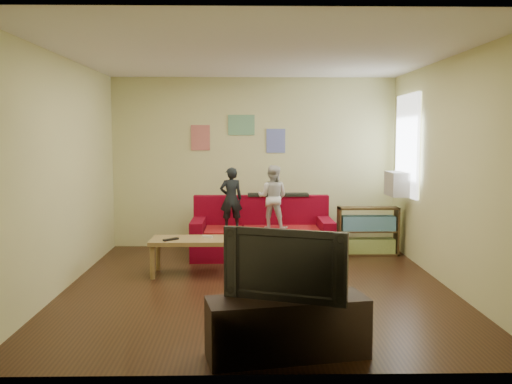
{
  "coord_description": "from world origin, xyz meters",
  "views": [
    {
      "loc": [
        -0.15,
        -6.62,
        1.8
      ],
      "look_at": [
        0.0,
        0.8,
        1.05
      ],
      "focal_mm": 40.0,
      "sensor_mm": 36.0,
      "label": 1
    }
  ],
  "objects_px": {
    "bookshelf": "(368,233)",
    "file_box": "(298,248)",
    "child_a": "(231,198)",
    "television": "(288,263)",
    "coffee_table": "(192,244)",
    "child_b": "(273,197)",
    "sofa": "(262,236)",
    "tv_stand": "(287,327)"
  },
  "relations": [
    {
      "from": "child_a",
      "to": "tv_stand",
      "type": "bearing_deg",
      "value": 88.16
    },
    {
      "from": "bookshelf",
      "to": "coffee_table",
      "type": "bearing_deg",
      "value": -155.13
    },
    {
      "from": "television",
      "to": "child_b",
      "type": "bearing_deg",
      "value": 109.23
    },
    {
      "from": "child_a",
      "to": "tv_stand",
      "type": "relative_size",
      "value": 0.69
    },
    {
      "from": "child_a",
      "to": "television",
      "type": "relative_size",
      "value": 0.9
    },
    {
      "from": "file_box",
      "to": "tv_stand",
      "type": "height_order",
      "value": "tv_stand"
    },
    {
      "from": "television",
      "to": "tv_stand",
      "type": "bearing_deg",
      "value": 0.0
    },
    {
      "from": "child_b",
      "to": "tv_stand",
      "type": "distance_m",
      "value": 3.76
    },
    {
      "from": "coffee_table",
      "to": "tv_stand",
      "type": "relative_size",
      "value": 0.8
    },
    {
      "from": "file_box",
      "to": "television",
      "type": "height_order",
      "value": "television"
    },
    {
      "from": "sofa",
      "to": "child_b",
      "type": "xyz_separation_m",
      "value": [
        0.15,
        -0.17,
        0.59
      ]
    },
    {
      "from": "child_a",
      "to": "bookshelf",
      "type": "bearing_deg",
      "value": 176.3
    },
    {
      "from": "television",
      "to": "child_a",
      "type": "bearing_deg",
      "value": 118.45
    },
    {
      "from": "child_b",
      "to": "file_box",
      "type": "distance_m",
      "value": 0.83
    },
    {
      "from": "coffee_table",
      "to": "television",
      "type": "height_order",
      "value": "television"
    },
    {
      "from": "sofa",
      "to": "television",
      "type": "relative_size",
      "value": 2.05
    },
    {
      "from": "child_a",
      "to": "bookshelf",
      "type": "distance_m",
      "value": 2.13
    },
    {
      "from": "child_a",
      "to": "television",
      "type": "distance_m",
      "value": 3.75
    },
    {
      "from": "child_a",
      "to": "bookshelf",
      "type": "height_order",
      "value": "child_a"
    },
    {
      "from": "sofa",
      "to": "bookshelf",
      "type": "xyz_separation_m",
      "value": [
        1.59,
        0.06,
        0.02
      ]
    },
    {
      "from": "sofa",
      "to": "child_b",
      "type": "bearing_deg",
      "value": -49.03
    },
    {
      "from": "bookshelf",
      "to": "file_box",
      "type": "distance_m",
      "value": 1.13
    },
    {
      "from": "television",
      "to": "coffee_table",
      "type": "bearing_deg",
      "value": 130.57
    },
    {
      "from": "child_b",
      "to": "coffee_table",
      "type": "height_order",
      "value": "child_b"
    },
    {
      "from": "child_a",
      "to": "television",
      "type": "bearing_deg",
      "value": 88.16
    },
    {
      "from": "bookshelf",
      "to": "tv_stand",
      "type": "distance_m",
      "value": 4.22
    },
    {
      "from": "file_box",
      "to": "television",
      "type": "distance_m",
      "value": 3.73
    },
    {
      "from": "child_a",
      "to": "child_b",
      "type": "distance_m",
      "value": 0.6
    },
    {
      "from": "child_b",
      "to": "bookshelf",
      "type": "distance_m",
      "value": 1.57
    },
    {
      "from": "child_b",
      "to": "tv_stand",
      "type": "bearing_deg",
      "value": 105.01
    },
    {
      "from": "child_b",
      "to": "bookshelf",
      "type": "relative_size",
      "value": 1.03
    },
    {
      "from": "bookshelf",
      "to": "television",
      "type": "distance_m",
      "value": 4.24
    },
    {
      "from": "child_b",
      "to": "tv_stand",
      "type": "relative_size",
      "value": 0.72
    },
    {
      "from": "file_box",
      "to": "television",
      "type": "bearing_deg",
      "value": -96.64
    },
    {
      "from": "bookshelf",
      "to": "file_box",
      "type": "xyz_separation_m",
      "value": [
        -1.08,
        -0.28,
        -0.16
      ]
    },
    {
      "from": "sofa",
      "to": "television",
      "type": "bearing_deg",
      "value": -88.7
    },
    {
      "from": "child_a",
      "to": "tv_stand",
      "type": "height_order",
      "value": "child_a"
    },
    {
      "from": "tv_stand",
      "to": "coffee_table",
      "type": "bearing_deg",
      "value": 99.26
    },
    {
      "from": "sofa",
      "to": "child_a",
      "type": "relative_size",
      "value": 2.29
    },
    {
      "from": "child_b",
      "to": "bookshelf",
      "type": "xyz_separation_m",
      "value": [
        1.45,
        0.23,
        -0.58
      ]
    },
    {
      "from": "child_a",
      "to": "tv_stand",
      "type": "distance_m",
      "value": 3.8
    },
    {
      "from": "child_b",
      "to": "child_a",
      "type": "bearing_deg",
      "value": 15.94
    }
  ]
}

